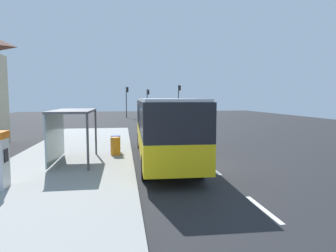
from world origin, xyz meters
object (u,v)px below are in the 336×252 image
at_px(sedan_near, 164,114).
at_px(bus_shelter, 67,122).
at_px(bus, 163,125).
at_px(recycling_bin_orange, 115,146).
at_px(traffic_light_near_side, 179,96).
at_px(traffic_light_far_side, 127,97).
at_px(traffic_light_median, 148,98).
at_px(white_van, 175,114).
at_px(recycling_bin_blue, 116,144).

distance_m(sedan_near, bus_shelter, 30.61).
distance_m(bus, recycling_bin_orange, 2.90).
distance_m(recycling_bin_orange, bus_shelter, 3.07).
xyz_separation_m(sedan_near, traffic_light_near_side, (3.19, 5.08, 2.77)).
distance_m(traffic_light_far_side, traffic_light_median, 3.60).
relative_size(white_van, recycling_bin_blue, 5.56).
bearing_deg(bus, traffic_light_far_side, 92.31).
relative_size(traffic_light_median, bus_shelter, 1.18).
distance_m(recycling_bin_blue, traffic_light_far_side, 33.05).
bearing_deg(bus_shelter, recycling_bin_blue, 45.76).
bearing_deg(white_van, sedan_near, 89.38).
height_order(white_van, recycling_bin_orange, white_van).
bearing_deg(recycling_bin_blue, traffic_light_far_side, 88.09).
height_order(traffic_light_far_side, traffic_light_median, traffic_light_far_side).
height_order(recycling_bin_orange, traffic_light_median, traffic_light_median).
distance_m(white_van, traffic_light_median, 16.47).
bearing_deg(traffic_light_near_side, bus, -102.07).
height_order(recycling_bin_blue, bus_shelter, bus_shelter).
height_order(traffic_light_near_side, traffic_light_far_side, traffic_light_near_side).
bearing_deg(traffic_light_median, recycling_bin_blue, -97.77).
bearing_deg(sedan_near, white_van, -90.62).
bearing_deg(traffic_light_far_side, recycling_bin_orange, -91.87).
relative_size(sedan_near, traffic_light_near_side, 0.83).
relative_size(white_van, traffic_light_far_side, 1.04).
bearing_deg(traffic_light_median, sedan_near, -74.12).
bearing_deg(traffic_light_far_side, white_van, -71.09).
bearing_deg(sedan_near, recycling_bin_orange, -103.19).
bearing_deg(traffic_light_median, traffic_light_near_side, -17.44).
distance_m(traffic_light_far_side, bus_shelter, 35.37).
distance_m(traffic_light_median, bus_shelter, 36.65).
bearing_deg(traffic_light_far_side, recycling_bin_blue, -91.91).
distance_m(sedan_near, traffic_light_far_side, 8.40).
bearing_deg(traffic_light_near_side, recycling_bin_blue, -106.79).
relative_size(white_van, bus_shelter, 1.32).
bearing_deg(bus_shelter, bus, 8.35).
bearing_deg(bus, traffic_light_median, 86.57).
xyz_separation_m(recycling_bin_orange, traffic_light_far_side, (1.10, 33.62, 2.73)).
bearing_deg(recycling_bin_blue, recycling_bin_orange, -90.00).
height_order(sedan_near, recycling_bin_blue, sedan_near).
relative_size(bus, traffic_light_far_side, 2.17).
xyz_separation_m(bus, traffic_light_median, (2.11, 35.30, 1.31)).
distance_m(recycling_bin_blue, traffic_light_near_side, 33.68).
height_order(recycling_bin_blue, traffic_light_near_side, traffic_light_near_side).
bearing_deg(bus_shelter, traffic_light_far_side, 84.63).
xyz_separation_m(sedan_near, traffic_light_median, (-1.90, 6.68, 2.37)).
bearing_deg(bus_shelter, sedan_near, 73.44).
bearing_deg(traffic_light_far_side, bus, -87.69).
height_order(traffic_light_near_side, bus_shelter, traffic_light_near_side).
height_order(sedan_near, traffic_light_far_side, traffic_light_far_side).
height_order(sedan_near, bus_shelter, bus_shelter).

